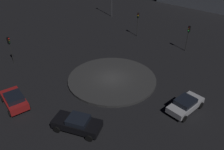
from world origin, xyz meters
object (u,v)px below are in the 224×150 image
(car_black, at_px, (77,123))
(traffic_light_north, at_px, (138,20))
(car_silver, at_px, (185,104))
(traffic_light_west, at_px, (10,45))
(car_red, at_px, (14,100))
(traffic_light_north_near, at_px, (188,33))

(car_black, distance_m, traffic_light_north, 24.90)
(car_silver, bearing_deg, traffic_light_west, -66.12)
(traffic_light_north, bearing_deg, car_black, -1.17)
(car_red, distance_m, car_silver, 17.95)
(car_silver, distance_m, traffic_light_west, 23.89)
(traffic_light_north_near, xyz_separation_m, traffic_light_west, (-17.33, -19.60, -0.02))
(car_red, xyz_separation_m, car_silver, (14.47, 10.63, -0.03))
(car_red, bearing_deg, car_black, -153.24)
(car_red, xyz_separation_m, traffic_light_north_near, (8.69, 24.55, 2.13))
(car_red, relative_size, traffic_light_west, 1.10)
(car_red, relative_size, traffic_light_north_near, 1.09)
(car_red, relative_size, traffic_light_north, 1.03)
(car_black, distance_m, traffic_light_west, 16.86)
(traffic_light_north, bearing_deg, traffic_light_west, -42.76)
(car_black, xyz_separation_m, traffic_light_north, (-8.59, 23.25, 2.30))
(car_red, bearing_deg, car_silver, -129.50)
(traffic_light_north, bearing_deg, car_silver, 25.36)
(car_silver, distance_m, car_black, 11.14)
(car_red, height_order, traffic_light_north, traffic_light_north)
(car_silver, xyz_separation_m, car_black, (-6.70, -8.90, 0.00))
(traffic_light_west, bearing_deg, car_silver, -8.54)
(car_red, relative_size, car_silver, 0.98)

